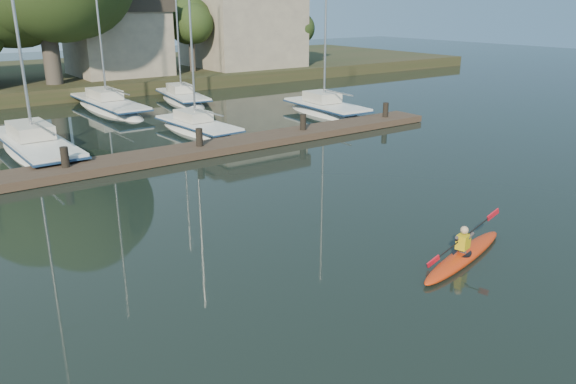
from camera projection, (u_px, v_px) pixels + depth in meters
ground at (357, 291)px, 13.60m from camera, size 160.00×160.00×0.00m
kayak at (464, 254)px, 15.23m from camera, size 4.44×1.60×1.42m
dock at (138, 160)px, 24.30m from camera, size 34.00×2.00×1.80m
sailboat_2 at (37, 158)px, 26.13m from camera, size 2.63×10.10×16.61m
sailboat_3 at (198, 135)px, 30.48m from camera, size 2.45×7.56×12.00m
sailboat_4 at (326, 117)px, 35.48m from camera, size 2.77×7.89×13.21m
sailboat_6 at (110, 113)px, 36.83m from camera, size 2.54×10.77×17.04m
sailboat_7 at (183, 104)px, 39.86m from camera, size 3.16×8.15×12.80m
shore at (29, 49)px, 44.44m from camera, size 90.00×25.25×12.75m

